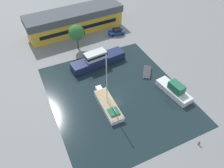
# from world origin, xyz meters

# --- Properties ---
(ground_plane) EXTENTS (440.00, 440.00, 0.00)m
(ground_plane) POSITION_xyz_m (0.00, 0.00, 0.00)
(ground_plane) COLOR gray
(water_canal) EXTENTS (25.75, 29.76, 0.01)m
(water_canal) POSITION_xyz_m (0.00, 0.00, 0.00)
(water_canal) COLOR #19282D
(water_canal) RESTS_ON ground
(warehouse_building) EXTENTS (27.44, 9.08, 5.99)m
(warehouse_building) POSITION_xyz_m (0.77, 28.22, 3.03)
(warehouse_building) COLOR gold
(warehouse_building) RESTS_ON ground
(quay_tree_near_building) EXTENTS (3.86, 3.86, 6.55)m
(quay_tree_near_building) POSITION_xyz_m (-1.67, 19.04, 4.60)
(quay_tree_near_building) COLOR brown
(quay_tree_near_building) RESTS_ON ground
(parked_car) EXTENTS (4.53, 2.47, 1.68)m
(parked_car) POSITION_xyz_m (10.33, 21.14, 0.84)
(parked_car) COLOR navy
(parked_car) RESTS_ON ground
(sailboat_moored) EXTENTS (2.75, 9.76, 11.88)m
(sailboat_moored) POSITION_xyz_m (-2.92, -2.22, 0.63)
(sailboat_moored) COLOR white
(sailboat_moored) RESTS_ON water_canal
(motor_cruiser) EXTENTS (13.45, 4.72, 3.53)m
(motor_cruiser) POSITION_xyz_m (0.35, 10.83, 1.30)
(motor_cruiser) COLOR #19234C
(motor_cruiser) RESTS_ON water_canal
(small_dinghy) EXTENTS (3.56, 4.06, 0.63)m
(small_dinghy) POSITION_xyz_m (9.15, 3.17, 0.33)
(small_dinghy) COLOR white
(small_dinghy) RESTS_ON water_canal
(cabin_boat) EXTENTS (3.67, 8.28, 2.86)m
(cabin_boat) POSITION_xyz_m (10.56, -4.72, 1.01)
(cabin_boat) COLOR white
(cabin_boat) RESTS_ON water_canal
(mooring_bollard) EXTENTS (0.27, 0.27, 0.80)m
(mooring_bollard) POSITION_xyz_m (7.16, -16.06, 0.43)
(mooring_bollard) COLOR #47474C
(mooring_bollard) RESTS_ON ground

